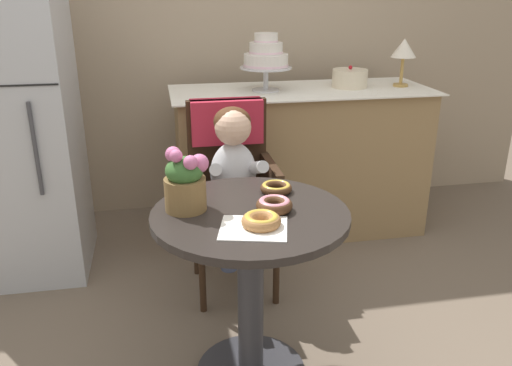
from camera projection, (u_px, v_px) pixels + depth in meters
back_wall at (198, 7)px, 3.36m from camera, size 4.80×0.10×2.70m
cafe_table at (250, 263)px, 1.96m from camera, size 0.72×0.72×0.72m
wicker_chair at (230, 166)px, 2.60m from camera, size 0.42×0.45×0.95m
seated_child at (234, 168)px, 2.45m from camera, size 0.27×0.32×0.73m
paper_napkin at (254, 228)px, 1.75m from camera, size 0.26×0.24×0.00m
donut_front at (276, 187)px, 2.05m from camera, size 0.12×0.12×0.03m
donut_mid at (261, 220)px, 1.75m from camera, size 0.13×0.13×0.04m
donut_side at (274, 204)px, 1.88m from camera, size 0.13×0.13×0.05m
flower_vase at (185, 181)px, 1.86m from camera, size 0.16×0.15×0.24m
display_counter at (300, 161)px, 3.27m from camera, size 1.56×0.62×0.90m
tiered_cake_stand at (266, 57)px, 3.00m from camera, size 0.30×0.30×0.33m
round_layer_cake at (350, 78)px, 3.16m from camera, size 0.21×0.21×0.13m
table_lamp at (404, 50)px, 3.13m from camera, size 0.15×0.15×0.28m
refrigerator at (9, 118)px, 2.66m from camera, size 0.64×0.63×1.70m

